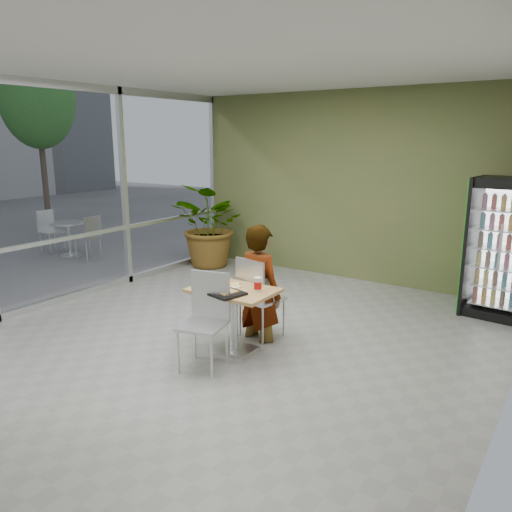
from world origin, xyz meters
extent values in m
plane|color=slate|center=(0.00, 0.00, 0.00)|extent=(7.00, 7.00, 0.00)
cube|color=tan|center=(0.20, -0.13, 0.73)|extent=(0.95, 0.67, 0.04)
cylinder|color=silver|center=(0.20, -0.13, 0.36)|extent=(0.09, 0.09, 0.71)
cube|color=silver|center=(0.20, -0.13, 0.02)|extent=(0.48, 0.38, 0.04)
cube|color=silver|center=(0.22, 0.43, 0.48)|extent=(0.52, 0.52, 0.03)
cube|color=silver|center=(0.18, 0.22, 0.75)|extent=(0.45, 0.10, 0.53)
cylinder|color=silver|center=(0.44, 0.59, 0.24)|extent=(0.03, 0.03, 0.48)
cylinder|color=silver|center=(0.06, 0.65, 0.24)|extent=(0.03, 0.03, 0.48)
cylinder|color=silver|center=(0.38, 0.21, 0.24)|extent=(0.03, 0.03, 0.48)
cylinder|color=silver|center=(0.00, 0.27, 0.24)|extent=(0.03, 0.03, 0.48)
cube|color=silver|center=(0.20, -0.67, 0.48)|extent=(0.54, 0.54, 0.03)
cube|color=silver|center=(0.15, -0.47, 0.75)|extent=(0.45, 0.14, 0.54)
cylinder|color=silver|center=(0.05, -0.91, 0.24)|extent=(0.03, 0.03, 0.48)
cylinder|color=silver|center=(0.43, -0.82, 0.24)|extent=(0.03, 0.03, 0.48)
cylinder|color=silver|center=(-0.04, -0.53, 0.24)|extent=(0.03, 0.03, 0.48)
cylinder|color=silver|center=(0.34, -0.44, 0.24)|extent=(0.03, 0.03, 0.48)
imported|color=black|center=(0.22, 0.38, 0.56)|extent=(0.69, 0.51, 1.72)
cylinder|color=silver|center=(0.13, -0.05, 0.76)|extent=(0.23, 0.23, 0.01)
cylinder|color=silver|center=(0.48, -0.05, 0.82)|extent=(0.08, 0.08, 0.15)
cylinder|color=red|center=(0.48, -0.05, 0.82)|extent=(0.09, 0.09, 0.08)
cylinder|color=silver|center=(0.48, -0.05, 0.90)|extent=(0.09, 0.09, 0.01)
cube|color=silver|center=(-0.14, -0.27, 0.76)|extent=(0.17, 0.17, 0.02)
cube|color=black|center=(0.21, -0.34, 0.76)|extent=(0.52, 0.43, 0.03)
cube|color=black|center=(2.52, 2.88, 0.95)|extent=(0.91, 0.74, 1.90)
cube|color=#189817|center=(2.09, 2.88, 0.95)|extent=(0.07, 0.65, 1.87)
cube|color=silver|center=(2.52, 2.56, 0.97)|extent=(0.68, 0.07, 1.52)
imported|color=#295923|center=(-2.48, 2.80, 0.80)|extent=(1.66, 1.51, 1.59)
camera|label=1|loc=(3.44, -4.45, 2.41)|focal=35.00mm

